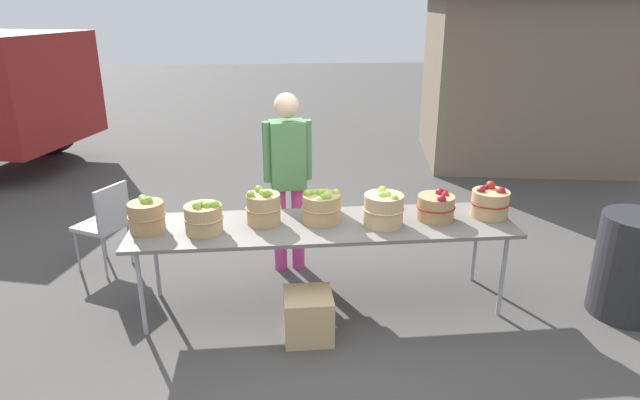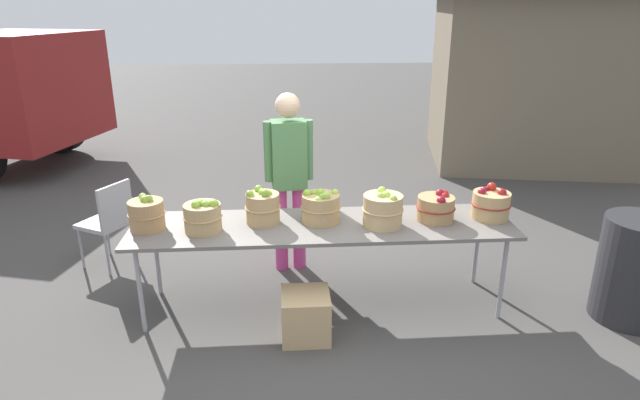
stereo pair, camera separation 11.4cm
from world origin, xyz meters
TOP-DOWN VIEW (x-y plane):
  - ground_plane at (0.00, 0.00)m, footprint 40.00×40.00m
  - market_table at (0.00, 0.00)m, footprint 3.10×0.76m
  - apple_basket_green_0 at (-1.39, 0.00)m, footprint 0.29×0.29m
  - apple_basket_green_1 at (-0.94, -0.07)m, footprint 0.31×0.31m
  - apple_basket_green_2 at (-0.48, 0.07)m, footprint 0.29×0.29m
  - apple_basket_green_3 at (-0.01, 0.06)m, footprint 0.33×0.33m
  - apple_basket_green_4 at (0.48, -0.06)m, footprint 0.34×0.34m
  - apple_basket_red_0 at (0.94, 0.02)m, footprint 0.32×0.32m
  - apple_basket_red_1 at (1.40, 0.04)m, footprint 0.33×0.33m
  - vendor_adult at (-0.26, 0.72)m, footprint 0.45×0.26m
  - food_kiosk at (3.71, 4.39)m, footprint 3.96×3.48m
  - folding_chair at (-1.99, 0.88)m, footprint 0.54×0.54m
  - trash_barrel at (2.49, -0.37)m, footprint 0.59×0.59m
  - produce_crate at (-0.16, -0.46)m, footprint 0.37×0.37m

SIDE VIEW (x-z plane):
  - ground_plane at x=0.00m, z-range 0.00..0.00m
  - produce_crate at x=-0.16m, z-range 0.00..0.37m
  - trash_barrel at x=2.49m, z-range 0.00..0.86m
  - folding_chair at x=-1.99m, z-range 0.08..0.94m
  - market_table at x=0.00m, z-range 0.34..1.09m
  - apple_basket_red_0 at x=0.94m, z-range 0.74..0.99m
  - apple_basket_red_1 at x=1.40m, z-range 0.73..1.02m
  - apple_basket_green_1 at x=-0.94m, z-range 0.74..1.01m
  - apple_basket_green_3 at x=-0.01m, z-range 0.73..1.02m
  - apple_basket_green_0 at x=-1.39m, z-range 0.74..1.02m
  - apple_basket_green_4 at x=0.48m, z-range 0.73..1.04m
  - apple_basket_green_2 at x=-0.48m, z-range 0.73..1.04m
  - vendor_adult at x=-0.26m, z-range 0.15..1.86m
  - food_kiosk at x=3.71m, z-range 0.01..2.75m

